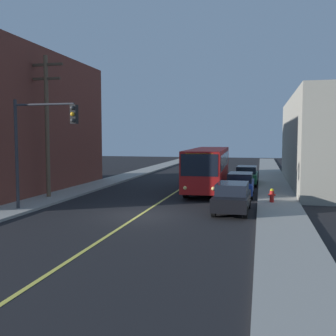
% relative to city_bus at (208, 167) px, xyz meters
% --- Properties ---
extents(ground_plane, '(120.00, 120.00, 0.00)m').
position_rel_city_bus_xyz_m(ground_plane, '(-2.20, -10.71, -1.82)').
color(ground_plane, black).
extents(sidewalk_left, '(2.50, 90.00, 0.15)m').
position_rel_city_bus_xyz_m(sidewalk_left, '(-9.45, -0.71, -1.74)').
color(sidewalk_left, gray).
rests_on(sidewalk_left, ground).
extents(sidewalk_right, '(2.50, 90.00, 0.15)m').
position_rel_city_bus_xyz_m(sidewalk_right, '(5.05, -0.71, -1.74)').
color(sidewalk_right, gray).
rests_on(sidewalk_right, ground).
extents(lane_stripe_center, '(0.16, 60.00, 0.01)m').
position_rel_city_bus_xyz_m(lane_stripe_center, '(-2.20, 4.29, -1.81)').
color(lane_stripe_center, '#D8CC4C').
rests_on(lane_stripe_center, ground).
extents(city_bus, '(2.97, 12.22, 3.20)m').
position_rel_city_bus_xyz_m(city_bus, '(0.00, 0.00, 0.00)').
color(city_bus, maroon).
rests_on(city_bus, ground).
extents(parked_car_black, '(1.91, 4.44, 1.62)m').
position_rel_city_bus_xyz_m(parked_car_black, '(2.48, -8.79, -0.98)').
color(parked_car_black, black).
rests_on(parked_car_black, ground).
extents(parked_car_blue, '(1.84, 4.41, 1.62)m').
position_rel_city_bus_xyz_m(parked_car_blue, '(2.59, -2.62, -0.98)').
color(parked_car_blue, navy).
rests_on(parked_car_blue, ground).
extents(parked_car_green, '(1.89, 4.43, 1.62)m').
position_rel_city_bus_xyz_m(parked_car_green, '(2.80, 3.96, -0.98)').
color(parked_car_green, '#196038').
rests_on(parked_car_green, ground).
extents(utility_pole_near, '(2.40, 0.28, 9.25)m').
position_rel_city_bus_xyz_m(utility_pole_near, '(-9.78, -6.83, 3.45)').
color(utility_pole_near, brown).
rests_on(utility_pole_near, sidewalk_left).
extents(traffic_signal_left_corner, '(3.75, 0.48, 6.00)m').
position_rel_city_bus_xyz_m(traffic_signal_left_corner, '(-7.61, -11.14, 2.49)').
color(traffic_signal_left_corner, '#2D2D33').
rests_on(traffic_signal_left_corner, sidewalk_left).
extents(fire_hydrant, '(0.44, 0.26, 0.84)m').
position_rel_city_bus_xyz_m(fire_hydrant, '(4.65, -5.73, -1.23)').
color(fire_hydrant, red).
rests_on(fire_hydrant, sidewalk_right).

